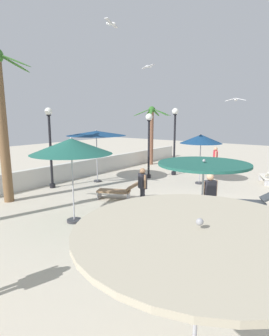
# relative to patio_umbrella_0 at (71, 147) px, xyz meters

# --- Properties ---
(ground_plane) EXTENTS (56.00, 56.00, 0.00)m
(ground_plane) POSITION_rel_patio_umbrella_0_xyz_m (3.22, -3.04, -2.56)
(ground_plane) COLOR beige
(boundary_wall) EXTENTS (25.20, 0.30, 0.96)m
(boundary_wall) POSITION_rel_patio_umbrella_0_xyz_m (3.22, 5.21, -2.08)
(boundary_wall) COLOR silver
(boundary_wall) RESTS_ON ground_plane
(patio_umbrella_0) EXTENTS (2.67, 2.67, 2.87)m
(patio_umbrella_0) POSITION_rel_patio_umbrella_0_xyz_m (0.00, 0.00, 0.00)
(patio_umbrella_0) COLOR #333338
(patio_umbrella_0) RESTS_ON ground_plane
(patio_umbrella_1) EXTENTS (2.18, 2.18, 2.65)m
(patio_umbrella_1) POSITION_rel_patio_umbrella_0_xyz_m (7.67, -1.13, -0.20)
(patio_umbrella_1) COLOR #333338
(patio_umbrella_1) RESTS_ON ground_plane
(patio_umbrella_2) EXTENTS (2.24, 2.24, 2.50)m
(patio_umbrella_2) POSITION_rel_patio_umbrella_0_xyz_m (0.43, -4.36, -0.35)
(patio_umbrella_2) COLOR #333338
(patio_umbrella_2) RESTS_ON ground_plane
(patio_umbrella_3) EXTENTS (3.17, 3.17, 2.84)m
(patio_umbrella_3) POSITION_rel_patio_umbrella_0_xyz_m (4.76, 3.54, 0.07)
(patio_umbrella_3) COLOR #333338
(patio_umbrella_3) RESTS_ON ground_plane
(patio_umbrella_4) EXTENTS (2.70, 2.70, 2.47)m
(patio_umbrella_4) POSITION_rel_patio_umbrella_0_xyz_m (-3.34, -5.90, -0.38)
(patio_umbrella_4) COLOR #333338
(patio_umbrella_4) RESTS_ON ground_plane
(palm_tree_1) EXTENTS (2.72, 2.82, 4.27)m
(palm_tree_1) POSITION_rel_patio_umbrella_0_xyz_m (11.29, 4.32, 0.20)
(palm_tree_1) COLOR brown
(palm_tree_1) RESTS_ON ground_plane
(palm_tree_2) EXTENTS (2.58, 2.77, 6.14)m
(palm_tree_2) POSITION_rel_patio_umbrella_0_xyz_m (-0.12, 3.99, 1.13)
(palm_tree_2) COLOR brown
(palm_tree_2) RESTS_ON ground_plane
(lamp_post_0) EXTENTS (0.40, 0.40, 3.70)m
(lamp_post_0) POSITION_rel_patio_umbrella_0_xyz_m (7.26, 1.84, -0.17)
(lamp_post_0) COLOR black
(lamp_post_0) RESTS_ON ground_plane
(lamp_post_1) EXTENTS (0.37, 0.37, 3.95)m
(lamp_post_1) POSITION_rel_patio_umbrella_0_xyz_m (2.46, 4.43, -0.13)
(lamp_post_1) COLOR black
(lamp_post_1) RESTS_ON ground_plane
(lamp_post_2) EXTENTS (0.38, 0.38, 4.02)m
(lamp_post_2) POSITION_rel_patio_umbrella_0_xyz_m (8.90, 1.08, -0.05)
(lamp_post_2) COLOR black
(lamp_post_2) RESTS_ON ground_plane
(lounge_chair_0) EXTENTS (1.32, 1.92, 0.83)m
(lounge_chair_0) POSITION_rel_patio_umbrella_0_xyz_m (2.91, 0.46, -2.16)
(lounge_chair_0) COLOR #B7B7BC
(lounge_chair_0) RESTS_ON ground_plane
(lounge_chair_1) EXTENTS (1.36, 1.90, 0.83)m
(lounge_chair_1) POSITION_rel_patio_umbrella_0_xyz_m (4.69, -4.54, -2.16)
(lounge_chair_1) COLOR #B7B7BC
(lounge_chair_1) RESTS_ON ground_plane
(lounge_chair_2) EXTENTS (1.91, 1.28, 0.82)m
(lounge_chair_2) POSITION_rel_patio_umbrella_0_xyz_m (9.77, -4.09, -2.16)
(lounge_chair_2) COLOR #B7B7BC
(lounge_chair_2) RESTS_ON ground_plane
(guest_0) EXTENTS (0.40, 0.48, 1.60)m
(guest_0) POSITION_rel_patio_umbrella_0_xyz_m (2.53, -1.05, -1.60)
(guest_0) COLOR #26262D
(guest_0) RESTS_ON ground_plane
(guest_1) EXTENTS (0.51, 0.38, 1.69)m
(guest_1) POSITION_rel_patio_umbrella_0_xyz_m (10.65, -0.83, -1.53)
(guest_1) COLOR silver
(guest_1) RESTS_ON ground_plane
(guest_3) EXTENTS (0.47, 0.40, 1.73)m
(guest_3) POSITION_rel_patio_umbrella_0_xyz_m (2.46, -3.75, -1.51)
(guest_3) COLOR gold
(guest_3) RESTS_ON ground_plane
(seagull_0) EXTENTS (0.57, 1.07, 0.15)m
(seagull_0) POSITION_rel_patio_umbrella_0_xyz_m (7.21, 1.88, 3.64)
(seagull_0) COLOR white
(seagull_1) EXTENTS (0.38, 0.99, 0.15)m
(seagull_1) POSITION_rel_patio_umbrella_0_xyz_m (7.74, -2.77, 1.75)
(seagull_1) COLOR white
(seagull_2) EXTENTS (0.98, 0.43, 0.14)m
(seagull_2) POSITION_rel_patio_umbrella_0_xyz_m (2.53, 0.43, 4.40)
(seagull_2) COLOR white
(planter) EXTENTS (0.70, 0.70, 0.85)m
(planter) POSITION_rel_patio_umbrella_0_xyz_m (10.69, 0.34, -2.18)
(planter) COLOR brown
(planter) RESTS_ON ground_plane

